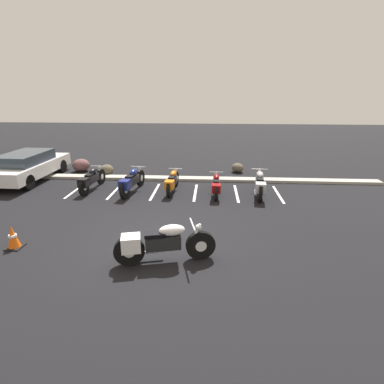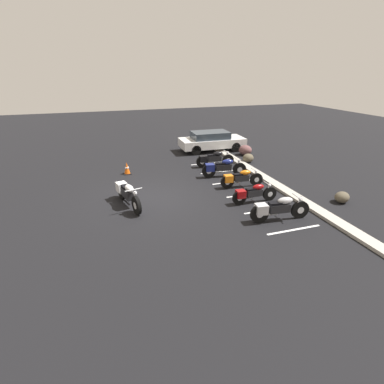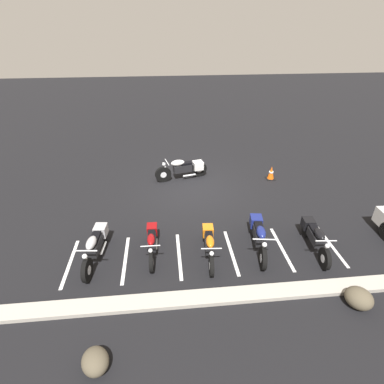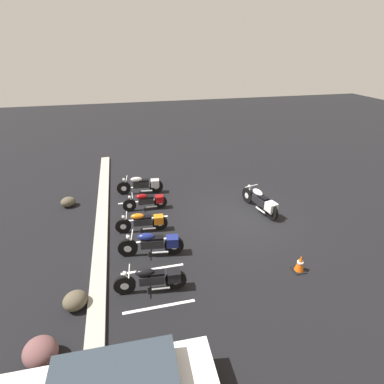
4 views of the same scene
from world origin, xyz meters
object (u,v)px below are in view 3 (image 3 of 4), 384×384
at_px(traffic_cone, 271,173).
at_px(parked_bike_2, 209,243).
at_px(parked_bike_1, 259,234).
at_px(parked_bike_3, 152,241).
at_px(parked_bike_4, 96,245).
at_px(landscape_rock_0, 359,298).
at_px(parked_bike_0, 315,236).
at_px(landscape_rock_2, 95,361).
at_px(motorcycle_white_featured, 184,168).

bearing_deg(traffic_cone, parked_bike_2, 53.14).
bearing_deg(parked_bike_1, parked_bike_2, -74.45).
bearing_deg(parked_bike_3, parked_bike_1, 89.04).
distance_m(parked_bike_1, parked_bike_3, 3.37).
xyz_separation_m(parked_bike_4, landscape_rock_0, (-6.93, 2.52, -0.22)).
bearing_deg(parked_bike_4, landscape_rock_0, 75.78).
height_order(parked_bike_0, parked_bike_4, parked_bike_4).
height_order(parked_bike_1, parked_bike_4, parked_bike_1).
height_order(parked_bike_0, landscape_rock_2, parked_bike_0).
height_order(parked_bike_2, landscape_rock_0, parked_bike_2).
relative_size(parked_bike_2, landscape_rock_0, 3.01).
height_order(parked_bike_2, parked_bike_3, parked_bike_2).
xyz_separation_m(parked_bike_2, traffic_cone, (-3.58, -4.78, -0.14)).
bearing_deg(landscape_rock_2, parked_bike_1, -142.35).
relative_size(parked_bike_1, traffic_cone, 3.69).
relative_size(parked_bike_3, landscape_rock_2, 3.04).
xyz_separation_m(parked_bike_1, landscape_rock_2, (4.49, 3.46, -0.26)).
bearing_deg(landscape_rock_0, parked_bike_2, -33.29).
height_order(parked_bike_1, traffic_cone, parked_bike_1).
distance_m(parked_bike_3, parked_bike_4, 1.69).
xyz_separation_m(parked_bike_4, traffic_cone, (-7.02, -4.55, -0.18)).
xyz_separation_m(landscape_rock_0, landscape_rock_2, (6.37, 0.97, -0.03)).
bearing_deg(parked_bike_0, landscape_rock_2, -57.43).
bearing_deg(motorcycle_white_featured, traffic_cone, 160.65).
distance_m(parked_bike_4, landscape_rock_0, 7.37).
distance_m(motorcycle_white_featured, traffic_cone, 3.98).
distance_m(motorcycle_white_featured, parked_bike_0, 6.42).
bearing_deg(parked_bike_4, motorcycle_white_featured, 154.16).
bearing_deg(parked_bike_0, landscape_rock_0, 8.60).
relative_size(parked_bike_0, parked_bike_2, 1.06).
relative_size(motorcycle_white_featured, parked_bike_4, 1.05).
relative_size(parked_bike_3, landscape_rock_0, 2.89).
xyz_separation_m(motorcycle_white_featured, parked_bike_3, (1.38, 4.92, -0.09)).
distance_m(parked_bike_1, landscape_rock_2, 5.67).
bearing_deg(traffic_cone, motorcycle_white_featured, -6.31).
relative_size(parked_bike_0, landscape_rock_2, 3.34).
height_order(motorcycle_white_featured, landscape_rock_0, motorcycle_white_featured).
bearing_deg(landscape_rock_0, landscape_rock_2, 8.62).
height_order(parked_bike_1, parked_bike_3, parked_bike_1).
bearing_deg(parked_bike_1, motorcycle_white_featured, -150.15).
distance_m(landscape_rock_2, traffic_cone, 10.31).
distance_m(parked_bike_0, parked_bike_4, 6.79).
distance_m(parked_bike_3, traffic_cone, 6.97).
height_order(motorcycle_white_featured, parked_bike_4, motorcycle_white_featured).
distance_m(parked_bike_1, traffic_cone, 4.98).
distance_m(parked_bike_4, landscape_rock_2, 3.54).
xyz_separation_m(motorcycle_white_featured, parked_bike_1, (-1.98, 5.01, -0.02)).
xyz_separation_m(parked_bike_2, landscape_rock_0, (-3.49, 2.29, -0.18)).
distance_m(motorcycle_white_featured, parked_bike_2, 5.23).
xyz_separation_m(parked_bike_2, parked_bike_4, (3.44, -0.23, 0.04)).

